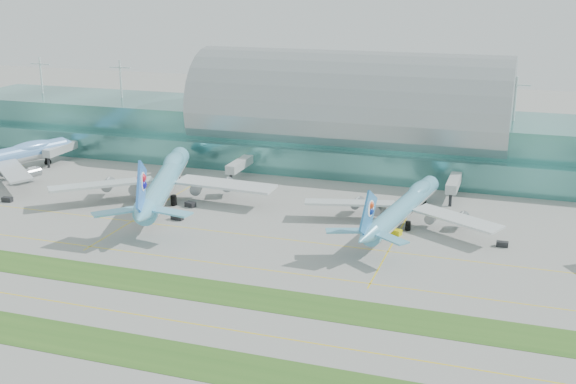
% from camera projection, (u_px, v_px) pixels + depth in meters
% --- Properties ---
extents(ground, '(700.00, 700.00, 0.00)m').
position_uv_depth(ground, '(211.00, 295.00, 164.31)').
color(ground, gray).
rests_on(ground, ground).
extents(terminal, '(340.00, 69.10, 36.00)m').
position_uv_depth(terminal, '(349.00, 127.00, 277.16)').
color(terminal, '#3D7A75').
rests_on(terminal, ground).
extents(grass_strip_near, '(420.00, 12.00, 0.08)m').
position_uv_depth(grass_strip_near, '(151.00, 354.00, 138.88)').
color(grass_strip_near, '#2D591E').
rests_on(grass_strip_near, ground).
extents(grass_strip_far, '(420.00, 12.00, 0.08)m').
position_uv_depth(grass_strip_far, '(215.00, 292.00, 166.12)').
color(grass_strip_far, '#2D591E').
rests_on(grass_strip_far, ground).
extents(taxiline_b, '(420.00, 0.35, 0.01)m').
position_uv_depth(taxiline_b, '(184.00, 322.00, 151.60)').
color(taxiline_b, yellow).
rests_on(taxiline_b, ground).
extents(taxiline_c, '(420.00, 0.35, 0.01)m').
position_uv_depth(taxiline_c, '(241.00, 266.00, 180.66)').
color(taxiline_c, yellow).
rests_on(taxiline_c, ground).
extents(taxiline_d, '(420.00, 0.35, 0.01)m').
position_uv_depth(taxiline_d, '(271.00, 238.00, 200.63)').
color(taxiline_d, yellow).
rests_on(taxiline_d, ground).
extents(airliner_b, '(69.10, 80.29, 22.76)m').
position_uv_depth(airliner_b, '(165.00, 180.00, 231.64)').
color(airliner_b, '#5FB3D2').
rests_on(airliner_b, ground).
extents(airliner_c, '(58.91, 67.42, 18.58)m').
position_uv_depth(airliner_c, '(404.00, 206.00, 209.32)').
color(airliner_c, '#5AA8C7').
rests_on(airliner_c, ground).
extents(gse_b, '(3.44, 1.99, 1.56)m').
position_uv_depth(gse_b, '(7.00, 200.00, 232.20)').
color(gse_b, black).
rests_on(gse_b, ground).
extents(gse_c, '(3.88, 2.11, 1.58)m').
position_uv_depth(gse_c, '(177.00, 217.00, 215.11)').
color(gse_c, black).
rests_on(gse_c, ground).
extents(gse_d, '(3.73, 2.93, 1.56)m').
position_uv_depth(gse_d, '(190.00, 204.00, 227.16)').
color(gse_d, black).
rests_on(gse_d, ground).
extents(gse_e, '(4.61, 3.31, 1.52)m').
position_uv_depth(gse_e, '(394.00, 232.00, 202.92)').
color(gse_e, '#D1C70C').
rests_on(gse_e, ground).
extents(gse_f, '(3.15, 1.80, 1.39)m').
position_uv_depth(gse_f, '(502.00, 244.00, 193.81)').
color(gse_f, black).
rests_on(gse_f, ground).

